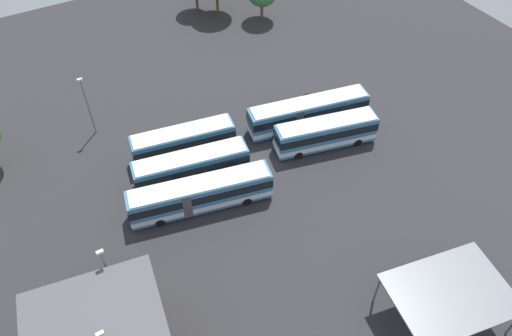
% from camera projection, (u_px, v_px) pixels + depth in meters
% --- Properties ---
extents(ground_plane, '(95.00, 95.00, 0.00)m').
position_uv_depth(ground_plane, '(261.00, 162.00, 55.85)').
color(ground_plane, '#28282B').
extents(bus_row0_slot0, '(14.87, 5.58, 3.60)m').
position_uv_depth(bus_row0_slot0, '(200.00, 194.00, 50.05)').
color(bus_row0_slot0, teal).
rests_on(bus_row0_slot0, ground_plane).
extents(bus_row0_slot1, '(12.57, 4.73, 3.60)m').
position_uv_depth(bus_row0_slot1, '(191.00, 167.00, 52.68)').
color(bus_row0_slot1, teal).
rests_on(bus_row0_slot1, ground_plane).
extents(bus_row0_slot2, '(11.81, 4.48, 3.60)m').
position_uv_depth(bus_row0_slot2, '(184.00, 142.00, 55.35)').
color(bus_row0_slot2, teal).
rests_on(bus_row0_slot2, ground_plane).
extents(bus_row1_slot1, '(12.08, 5.17, 3.60)m').
position_uv_depth(bus_row1_slot1, '(326.00, 133.00, 56.39)').
color(bus_row1_slot1, teal).
rests_on(bus_row1_slot1, ground_plane).
extents(bus_row1_slot2, '(14.88, 5.29, 3.60)m').
position_uv_depth(bus_row1_slot2, '(308.00, 113.00, 58.85)').
color(bus_row1_slot2, teal).
rests_on(bus_row1_slot2, ground_plane).
extents(maintenance_shelter, '(10.73, 8.63, 4.18)m').
position_uv_depth(maintenance_shelter, '(451.00, 294.00, 40.04)').
color(maintenance_shelter, slate).
rests_on(maintenance_shelter, ground_plane).
extents(lamp_post_far_corner, '(0.56, 0.28, 7.78)m').
position_uv_depth(lamp_post_far_corner, '(87.00, 104.00, 56.20)').
color(lamp_post_far_corner, slate).
rests_on(lamp_post_far_corner, ground_plane).
extents(lamp_post_mid_lot, '(0.56, 0.28, 8.38)m').
position_uv_depth(lamp_post_mid_lot, '(110.00, 277.00, 40.37)').
color(lamp_post_mid_lot, slate).
rests_on(lamp_post_mid_lot, ground_plane).
extents(puddle_back_corner, '(1.69, 1.69, 0.01)m').
position_uv_depth(puddle_back_corner, '(309.00, 97.00, 63.90)').
color(puddle_back_corner, black).
rests_on(puddle_back_corner, ground_plane).
extents(puddle_near_shelter, '(4.26, 4.26, 0.01)m').
position_uv_depth(puddle_near_shelter, '(295.00, 116.00, 61.33)').
color(puddle_near_shelter, black).
rests_on(puddle_near_shelter, ground_plane).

